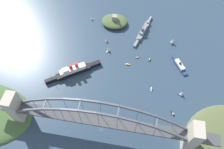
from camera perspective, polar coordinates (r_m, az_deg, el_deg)
ground_plane at (r=280.58m, az=-2.87°, el=-14.43°), size 1400.00×1400.00×0.00m
harbor_arch_bridge at (r=253.39m, az=-3.15°, el=-12.29°), size 269.72×18.96×66.85m
ocean_liner at (r=319.31m, az=-10.28°, el=0.98°), size 74.23×53.88×20.72m
naval_cruiser at (r=374.52m, az=8.28°, el=11.45°), size 25.57×75.78×17.37m
harbor_ferry_steamer at (r=340.32m, az=17.61°, el=2.38°), size 24.04×35.49×8.10m
fort_island_mid_harbor at (r=384.61m, az=0.67°, el=14.04°), size 44.97×37.38×18.56m
small_boat_0 at (r=298.11m, az=15.90°, el=-10.03°), size 5.19×7.45×2.29m
small_boat_1 at (r=365.56m, az=15.89°, el=8.60°), size 5.92×10.10×11.21m
small_boat_2 at (r=308.84m, az=10.45°, el=-3.83°), size 1.92×7.10×2.30m
small_boat_3 at (r=341.57m, az=-1.01°, el=6.80°), size 6.42×8.30×9.59m
small_boat_4 at (r=311.86m, az=18.12°, el=-4.81°), size 8.57×5.05×9.03m
small_boat_5 at (r=337.96m, az=6.78°, el=4.51°), size 7.06×4.91×1.74m
small_boat_6 at (r=328.20m, az=4.15°, el=2.71°), size 8.73×2.36×2.40m
small_boat_7 at (r=355.51m, az=-1.53°, el=9.15°), size 5.67×6.36×7.79m
small_boat_8 at (r=338.01m, az=10.00°, el=3.97°), size 3.24×8.22×2.60m
small_boat_9 at (r=395.27m, az=-5.40°, el=14.82°), size 6.30×3.76×7.47m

